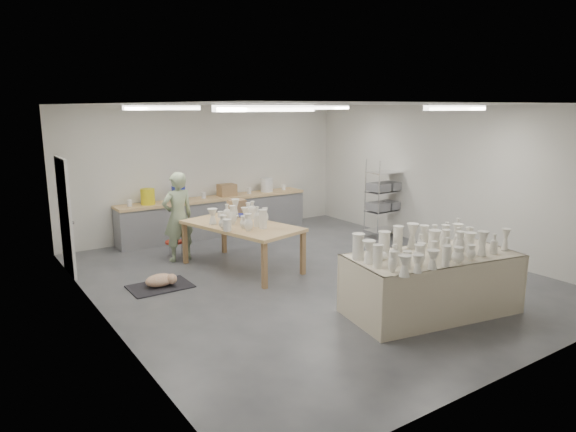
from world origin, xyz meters
TOP-DOWN VIEW (x-y plane):
  - room at (-0.11, 0.08)m, footprint 8.00×8.02m
  - back_counter at (-0.01, 3.68)m, footprint 4.60×0.60m
  - wire_shelf at (3.20, 1.40)m, footprint 0.88×0.48m
  - drying_table at (0.52, -2.27)m, footprint 2.65×1.61m
  - work_table at (-0.72, 1.18)m, footprint 1.66×2.47m
  - rug at (-2.39, 0.97)m, footprint 1.00×0.70m
  - cat at (-2.36, 0.96)m, footprint 0.58×0.51m
  - potter at (-1.51, 2.25)m, footprint 0.67×0.47m
  - red_stool at (-1.51, 2.52)m, footprint 0.42×0.42m

SIDE VIEW (x-z plane):
  - rug at x=-2.39m, z-range 0.00..0.02m
  - cat at x=-2.36m, z-range 0.02..0.23m
  - red_stool at x=-1.51m, z-range 0.13..0.46m
  - back_counter at x=-0.01m, z-range -0.13..1.11m
  - drying_table at x=0.52m, z-range -0.14..1.11m
  - work_table at x=-0.72m, z-range 0.26..1.48m
  - potter at x=-1.51m, z-range 0.00..1.74m
  - wire_shelf at x=3.20m, z-range 0.02..1.82m
  - room at x=-0.11m, z-range 0.56..3.56m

